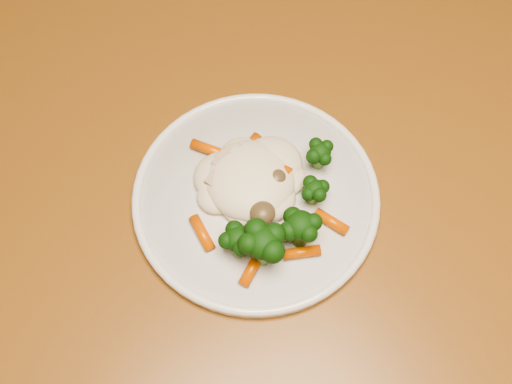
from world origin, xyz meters
The scene contains 3 objects.
dining_table centered at (0.26, 0.20, 0.66)m, with size 1.38×1.02×0.75m.
plate centered at (0.17, 0.22, 0.76)m, with size 0.27×0.27×0.01m, color white.
meal centered at (0.17, 0.20, 0.78)m, with size 0.18×0.19×0.05m.
Camera 1 is at (0.03, -0.07, 1.39)m, focal length 45.00 mm.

